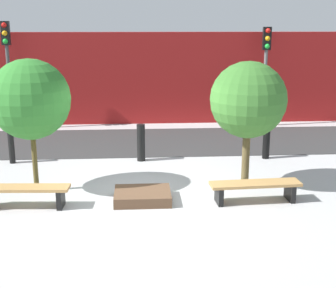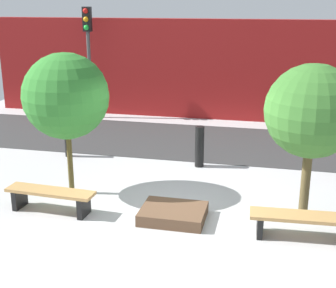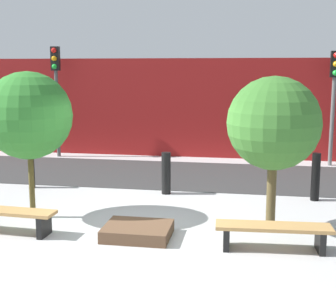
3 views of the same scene
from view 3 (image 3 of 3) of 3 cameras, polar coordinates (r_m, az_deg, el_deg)
The scene contains 13 objects.
ground_plane at distance 8.61m, azimuth -3.45°, elevation -10.84°, with size 18.00×18.00×0.00m, color #B2B2B2.
road_strip at distance 13.13m, azimuth 1.29°, elevation -3.74°, with size 18.00×3.54×0.01m, color #343434.
building_facade at distance 15.77m, azimuth 2.88°, elevation 4.44°, with size 16.20×0.50×3.28m, color maroon.
bench_left at distance 8.99m, azimuth -18.79°, elevation -8.34°, with size 1.74×0.50×0.44m.
bench_right at distance 7.97m, azimuth 12.69°, elevation -10.37°, with size 1.90×0.54×0.42m.
planter_bed at distance 8.42m, azimuth -3.72°, elevation -10.54°, with size 1.17×0.93×0.21m, color brown.
tree_behind_left_bench at distance 9.46m, azimuth -16.66°, elevation 3.32°, with size 1.70×1.70×2.90m.
tree_behind_right_bench at distance 8.50m, azimuth 12.77°, elevation 2.41°, with size 1.67×1.67×2.82m.
bollard_far_left at distance 12.12m, azimuth -16.33°, elevation -2.81°, with size 0.16×0.16×1.00m, color black.
bollard_left at distance 11.07m, azimuth -0.23°, elevation -3.57°, with size 0.22×0.22×1.00m, color black.
bollard_center at distance 11.02m, azimuth 17.55°, elevation -3.84°, with size 0.19×0.19×1.08m, color black.
traffic_light_west at distance 15.99m, azimuth -13.49°, elevation 7.45°, with size 0.28×0.27×3.65m.
traffic_light_mid_west at distance 14.94m, azimuth 19.59°, elevation 6.58°, with size 0.28×0.27×3.46m.
Camera 3 is at (1.86, -7.87, 2.95)m, focal length 50.00 mm.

